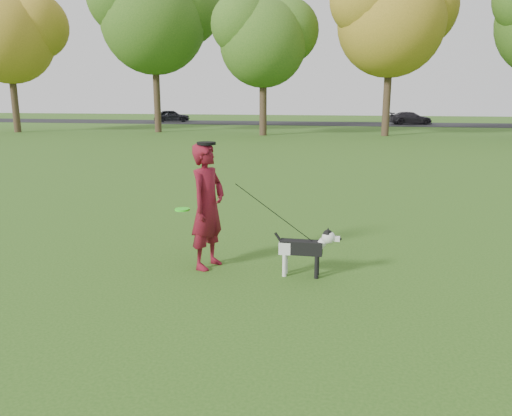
% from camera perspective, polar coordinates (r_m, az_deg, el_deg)
% --- Properties ---
extents(ground, '(120.00, 120.00, 0.00)m').
position_cam_1_polar(ground, '(8.32, -2.31, -5.76)').
color(ground, '#285116').
rests_on(ground, ground).
extents(road, '(120.00, 7.00, 0.02)m').
position_cam_1_polar(road, '(47.79, 8.65, 9.51)').
color(road, black).
rests_on(road, ground).
extents(man, '(0.66, 0.82, 1.95)m').
position_cam_1_polar(man, '(7.70, -5.55, 0.21)').
color(man, '#5A0C20').
rests_on(man, ground).
extents(dog, '(0.99, 0.20, 0.76)m').
position_cam_1_polar(dog, '(7.42, 5.77, -4.40)').
color(dog, black).
rests_on(dog, ground).
extents(car_left, '(3.74, 2.43, 1.19)m').
position_cam_1_polar(car_left, '(50.83, -9.60, 10.34)').
color(car_left, black).
rests_on(car_left, road).
extents(car_right, '(4.14, 2.46, 1.12)m').
position_cam_1_polar(car_right, '(48.02, 17.22, 9.79)').
color(car_right, black).
rests_on(car_right, road).
extents(man_held_items, '(2.16, 0.41, 1.46)m').
position_cam_1_polar(man_held_items, '(7.39, 1.77, -0.34)').
color(man_held_items, '#32FF20').
rests_on(man_held_items, ground).
extents(tree_row, '(51.74, 8.86, 12.01)m').
position_cam_1_polar(tree_row, '(34.24, 5.55, 20.74)').
color(tree_row, '#38281C').
rests_on(tree_row, ground).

